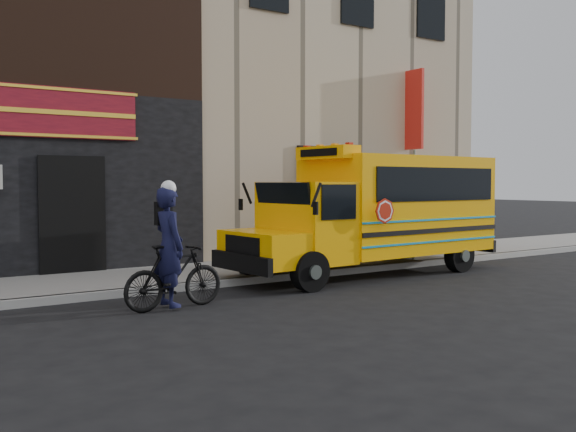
# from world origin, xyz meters

# --- Properties ---
(ground) EXTENTS (120.00, 120.00, 0.00)m
(ground) POSITION_xyz_m (0.00, 0.00, 0.00)
(ground) COLOR black
(ground) RESTS_ON ground
(curb) EXTENTS (40.00, 0.20, 0.15)m
(curb) POSITION_xyz_m (0.00, 2.60, 0.07)
(curb) COLOR #9F9F99
(curb) RESTS_ON ground
(sidewalk) EXTENTS (40.00, 3.00, 0.15)m
(sidewalk) POSITION_xyz_m (0.00, 4.10, 0.07)
(sidewalk) COLOR gray
(sidewalk) RESTS_ON ground
(building) EXTENTS (20.00, 10.70, 12.00)m
(building) POSITION_xyz_m (-0.04, 10.45, 6.13)
(building) COLOR tan
(building) RESTS_ON sidewalk
(school_bus) EXTENTS (7.01, 2.66, 2.92)m
(school_bus) POSITION_xyz_m (2.97, 2.23, 1.51)
(school_bus) COLOR black
(school_bus) RESTS_ON ground
(sign_pole) EXTENTS (0.11, 0.25, 2.97)m
(sign_pole) POSITION_xyz_m (4.79, 2.90, 1.65)
(sign_pole) COLOR #454E49
(sign_pole) RESTS_ON ground
(bicycle) EXTENTS (1.86, 0.66, 1.10)m
(bicycle) POSITION_xyz_m (-2.72, 1.00, 0.55)
(bicycle) COLOR black
(bicycle) RESTS_ON ground
(cyclist) EXTENTS (0.52, 0.76, 2.01)m
(cyclist) POSITION_xyz_m (-2.79, 1.04, 1.01)
(cyclist) COLOR black
(cyclist) RESTS_ON ground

